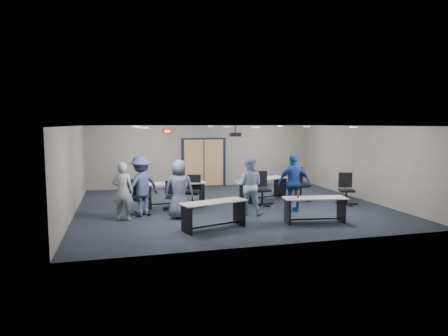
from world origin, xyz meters
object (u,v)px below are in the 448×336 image
object	(u,v)px
table_back_right	(263,185)
chair_back_d	(301,184)
chair_loose_right	(347,189)
person_gray	(123,191)
table_front_right	(314,205)
table_back_left	(176,190)
person_navy	(294,183)
chair_back_c	(262,189)
chair_back_b	(193,191)
person_back	(141,186)
chair_loose_left	(139,197)
person_plaid	(179,189)
chair_back_a	(171,196)
person_lightblue	(249,185)
table_front_left	(214,210)

from	to	relation	value
table_back_right	chair_back_d	world-z (taller)	chair_back_d
chair_loose_right	person_gray	size ratio (longest dim) A/B	0.65
table_front_right	table_back_left	xyz separation A→B (m)	(-3.45, 3.20, 0.06)
person_gray	person_navy	world-z (taller)	person_navy
chair_back_c	person_gray	xyz separation A→B (m)	(-4.62, -1.03, 0.27)
chair_back_b	table_back_right	bearing A→B (deg)	37.96
table_back_right	person_back	xyz separation A→B (m)	(-4.44, -1.44, 0.37)
chair_loose_left	person_plaid	size ratio (longest dim) A/B	0.63
chair_loose_left	chair_back_c	bearing A→B (deg)	-32.08
table_back_left	chair_loose_right	size ratio (longest dim) A/B	1.83
chair_back_a	chair_loose_left	xyz separation A→B (m)	(-1.04, -0.48, 0.08)
chair_back_b	person_gray	xyz separation A→B (m)	(-2.25, -1.28, 0.31)
chair_back_a	table_back_right	bearing A→B (deg)	19.73
chair_loose_right	person_lightblue	world-z (taller)	person_lightblue
person_back	table_back_right	bearing A→B (deg)	168.51
person_navy	person_back	size ratio (longest dim) A/B	1.00
table_front_right	chair_loose_right	size ratio (longest dim) A/B	1.67
table_front_right	person_gray	world-z (taller)	person_gray
person_gray	person_navy	bearing A→B (deg)	-166.08
person_gray	person_back	bearing A→B (deg)	-123.53
person_gray	person_plaid	size ratio (longest dim) A/B	0.97
table_back_left	person_gray	size ratio (longest dim) A/B	1.18
table_front_left	chair_back_d	world-z (taller)	chair_back_d
table_back_right	person_lightblue	bearing A→B (deg)	-144.77
table_front_right	person_gray	bearing A→B (deg)	170.74
chair_back_c	person_lightblue	size ratio (longest dim) A/B	0.64
chair_loose_right	person_back	size ratio (longest dim) A/B	0.60
table_back_right	person_lightblue	xyz separation A→B (m)	(-1.25, -2.10, 0.36)
chair_loose_left	chair_loose_right	xyz separation A→B (m)	(6.93, -0.25, 0.00)
table_front_right	chair_back_c	size ratio (longest dim) A/B	1.59
table_back_right	chair_back_a	bearing A→B (deg)	169.85
person_navy	person_lightblue	bearing A→B (deg)	2.81
chair_back_a	person_gray	size ratio (longest dim) A/B	0.55
table_back_right	person_gray	bearing A→B (deg)	177.01
chair_back_c	chair_loose_right	world-z (taller)	chair_back_c
table_back_left	person_gray	distance (m)	2.38
table_front_right	chair_back_d	distance (m)	3.26
chair_back_b	person_gray	distance (m)	2.60
chair_back_d	person_lightblue	distance (m)	3.04
table_front_left	chair_loose_left	xyz separation A→B (m)	(-1.83, 2.14, 0.04)
person_lightblue	chair_back_d	bearing A→B (deg)	-123.85
table_back_right	person_gray	world-z (taller)	person_gray
chair_back_a	chair_loose_right	xyz separation A→B (m)	(5.90, -0.73, 0.08)
table_front_left	chair_loose_right	bearing A→B (deg)	3.22
person_plaid	person_back	world-z (taller)	person_back
table_front_left	chair_back_c	size ratio (longest dim) A/B	1.66
person_navy	chair_back_b	bearing A→B (deg)	-24.23
chair_loose_right	person_plaid	bearing A→B (deg)	-156.73
table_front_right	table_back_left	distance (m)	4.71
table_back_left	chair_back_a	bearing A→B (deg)	-115.45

